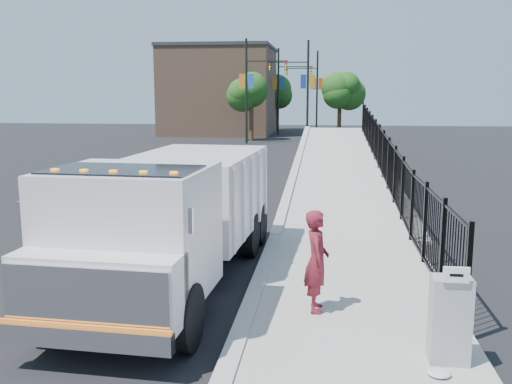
# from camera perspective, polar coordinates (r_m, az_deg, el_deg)

# --- Properties ---
(ground) EXTENTS (120.00, 120.00, 0.00)m
(ground) POSITION_cam_1_polar(r_m,az_deg,el_deg) (11.61, 0.15, -9.78)
(ground) COLOR black
(ground) RESTS_ON ground
(sidewalk) EXTENTS (3.55, 12.00, 0.12)m
(sidewalk) POSITION_cam_1_polar(r_m,az_deg,el_deg) (9.67, 10.38, -13.73)
(sidewalk) COLOR #9E998E
(sidewalk) RESTS_ON ground
(curb) EXTENTS (0.30, 12.00, 0.16)m
(curb) POSITION_cam_1_polar(r_m,az_deg,el_deg) (9.74, -1.31, -13.27)
(curb) COLOR #ADAAA3
(curb) RESTS_ON ground
(ramp) EXTENTS (3.95, 24.06, 3.19)m
(ramp) POSITION_cam_1_polar(r_m,az_deg,el_deg) (27.15, 8.72, 1.49)
(ramp) COLOR #9E998E
(ramp) RESTS_ON ground
(iron_fence) EXTENTS (0.10, 28.00, 1.80)m
(iron_fence) POSITION_cam_1_polar(r_m,az_deg,el_deg) (23.16, 12.56, 2.18)
(iron_fence) COLOR black
(iron_fence) RESTS_ON ground
(truck) EXTENTS (3.03, 8.18, 2.76)m
(truck) POSITION_cam_1_polar(r_m,az_deg,el_deg) (11.53, -8.41, -2.01)
(truck) COLOR black
(truck) RESTS_ON ground
(worker) EXTENTS (0.48, 0.69, 1.80)m
(worker) POSITION_cam_1_polar(r_m,az_deg,el_deg) (10.06, 6.08, -6.86)
(worker) COLOR maroon
(worker) RESTS_ON sidewalk
(utility_cabinet) EXTENTS (0.55, 0.40, 1.25)m
(utility_cabinet) POSITION_cam_1_polar(r_m,az_deg,el_deg) (8.69, 18.81, -12.01)
(utility_cabinet) COLOR gray
(utility_cabinet) RESTS_ON sidewalk
(arrow_sign) EXTENTS (0.35, 0.04, 0.22)m
(arrow_sign) POSITION_cam_1_polar(r_m,az_deg,el_deg) (8.25, 19.40, -7.82)
(arrow_sign) COLOR white
(arrow_sign) RESTS_ON utility_cabinet
(debris) EXTENTS (0.33, 0.33, 0.08)m
(debris) POSITION_cam_1_polar(r_m,az_deg,el_deg) (8.49, 17.81, -16.81)
(debris) COLOR silver
(debris) RESTS_ON sidewalk
(light_pole_0) EXTENTS (3.77, 0.22, 8.00)m
(light_pole_0) POSITION_cam_1_polar(r_m,az_deg,el_deg) (44.65, -0.57, 10.47)
(light_pole_0) COLOR black
(light_pole_0) RESTS_ON ground
(light_pole_1) EXTENTS (3.78, 0.22, 8.00)m
(light_pole_1) POSITION_cam_1_polar(r_m,az_deg,el_deg) (46.17, 4.81, 10.41)
(light_pole_1) COLOR black
(light_pole_1) RESTS_ON ground
(light_pole_2) EXTENTS (3.78, 0.22, 8.00)m
(light_pole_2) POSITION_cam_1_polar(r_m,az_deg,el_deg) (54.18, 2.57, 10.36)
(light_pole_2) COLOR black
(light_pole_2) RESTS_ON ground
(light_pole_3) EXTENTS (3.78, 0.22, 8.00)m
(light_pole_3) POSITION_cam_1_polar(r_m,az_deg,el_deg) (57.62, 5.82, 10.29)
(light_pole_3) COLOR black
(light_pole_3) RESTS_ON ground
(tree_0) EXTENTS (2.89, 2.89, 5.44)m
(tree_0) POSITION_cam_1_polar(r_m,az_deg,el_deg) (47.08, -0.47, 9.94)
(tree_0) COLOR #382314
(tree_0) RESTS_ON ground
(tree_1) EXTENTS (2.57, 2.57, 5.29)m
(tree_1) POSITION_cam_1_polar(r_m,az_deg,el_deg) (49.36, 8.39, 9.82)
(tree_1) COLOR #382314
(tree_1) RESTS_ON ground
(tree_2) EXTENTS (3.32, 3.32, 5.66)m
(tree_2) POSITION_cam_1_polar(r_m,az_deg,el_deg) (61.02, 2.00, 9.94)
(tree_2) COLOR #382314
(tree_2) RESTS_ON ground
(building) EXTENTS (10.00, 10.00, 8.00)m
(building) POSITION_cam_1_polar(r_m,az_deg,el_deg) (55.82, -3.62, 9.96)
(building) COLOR #8C664C
(building) RESTS_ON ground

